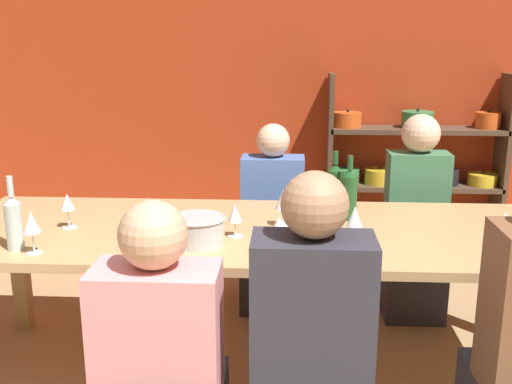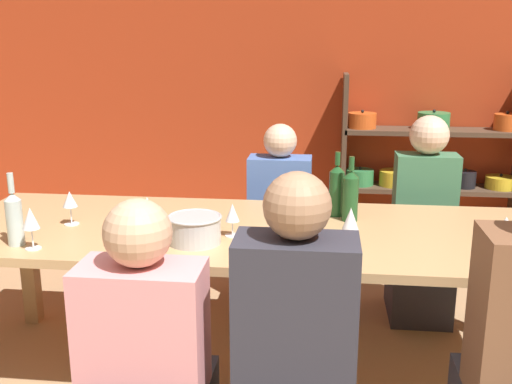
{
  "view_description": "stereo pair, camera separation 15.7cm",
  "coord_description": "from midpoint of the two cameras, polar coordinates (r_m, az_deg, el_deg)",
  "views": [
    {
      "loc": [
        0.21,
        -1.06,
        1.62
      ],
      "look_at": [
        0.05,
        1.69,
        0.91
      ],
      "focal_mm": 42.0,
      "sensor_mm": 36.0,
      "label": 1
    },
    {
      "loc": [
        0.36,
        -1.05,
        1.62
      ],
      "look_at": [
        0.05,
        1.69,
        0.91
      ],
      "focal_mm": 42.0,
      "sensor_mm": 36.0,
      "label": 2
    }
  ],
  "objects": [
    {
      "name": "wall_back_red",
      "position": [
        4.9,
        3.26,
        11.33
      ],
      "size": [
        8.8,
        0.06,
        2.7
      ],
      "color": "#B23819",
      "rests_on": "ground_plane"
    },
    {
      "name": "shelf_unit",
      "position": [
        4.9,
        16.88,
        0.94
      ],
      "size": [
        1.38,
        0.3,
        1.35
      ],
      "color": "#4C3828",
      "rests_on": "ground_plane"
    },
    {
      "name": "dining_table",
      "position": [
        2.82,
        1.37,
        -4.89
      ],
      "size": [
        2.87,
        1.0,
        0.76
      ],
      "color": "tan",
      "rests_on": "ground_plane"
    },
    {
      "name": "mixing_bowl",
      "position": [
        2.59,
        -4.13,
        -3.49
      ],
      "size": [
        0.24,
        0.24,
        0.12
      ],
      "color": "#B7BABC",
      "rests_on": "dining_table"
    },
    {
      "name": "wine_bottle_green",
      "position": [
        3.0,
        9.17,
        0.22
      ],
      "size": [
        0.07,
        0.07,
        0.32
      ],
      "color": "#1E4C23",
      "rests_on": "dining_table"
    },
    {
      "name": "wine_bottle_dark",
      "position": [
        2.93,
        10.5,
        -0.28
      ],
      "size": [
        0.08,
        0.08,
        0.32
      ],
      "color": "#1E4C23",
      "rests_on": "dining_table"
    },
    {
      "name": "wine_bottle_amber",
      "position": [
        2.72,
        -20.51,
        -2.29
      ],
      "size": [
        0.07,
        0.07,
        0.32
      ],
      "color": "#B2C6C1",
      "rests_on": "dining_table"
    },
    {
      "name": "wine_glass_white_a",
      "position": [
        2.55,
        10.75,
        -2.69
      ],
      "size": [
        0.07,
        0.07,
        0.18
      ],
      "color": "white",
      "rests_on": "dining_table"
    },
    {
      "name": "wine_glass_white_d",
      "position": [
        2.74,
        24.22,
        -3.0
      ],
      "size": [
        0.08,
        0.08,
        0.14
      ],
      "color": "white",
      "rests_on": "dining_table"
    },
    {
      "name": "wine_glass_red_b",
      "position": [
        2.8,
        4.16,
        -0.86
      ],
      "size": [
        0.08,
        0.08,
        0.18
      ],
      "color": "white",
      "rests_on": "dining_table"
    },
    {
      "name": "wine_glass_white_e",
      "position": [
        2.76,
        -8.71,
        -1.39
      ],
      "size": [
        0.07,
        0.07,
        0.16
      ],
      "color": "white",
      "rests_on": "dining_table"
    },
    {
      "name": "wine_glass_white_f",
      "position": [
        2.93,
        -15.85,
        -0.81
      ],
      "size": [
        0.07,
        0.07,
        0.16
      ],
      "color": "white",
      "rests_on": "dining_table"
    },
    {
      "name": "wine_glass_red_c",
      "position": [
        2.51,
        3.51,
        -3.34
      ],
      "size": [
        0.08,
        0.08,
        0.14
      ],
      "color": "white",
      "rests_on": "dining_table"
    },
    {
      "name": "wine_glass_white_g",
      "position": [
        2.66,
        -0.58,
        -2.14
      ],
      "size": [
        0.07,
        0.07,
        0.15
      ],
      "color": "white",
      "rests_on": "dining_table"
    },
    {
      "name": "wine_glass_red_d",
      "position": [
        2.64,
        -19.09,
        -2.54
      ],
      "size": [
        0.07,
        0.07,
        0.18
      ],
      "color": "white",
      "rests_on": "dining_table"
    },
    {
      "name": "person_far_a",
      "position": [
        3.7,
        3.44,
        -4.54
      ],
      "size": [
        0.37,
        0.47,
        1.13
      ],
      "rotation": [
        0.0,
        0.0,
        3.14
      ],
      "color": "#2D2D38",
      "rests_on": "ground_plane"
    },
    {
      "name": "person_far_b",
      "position": [
        3.66,
        16.68,
        -4.62
      ],
      "size": [
        0.35,
        0.44,
        1.2
      ],
      "rotation": [
        0.0,
        0.0,
        3.14
      ],
      "color": "#2D2D38",
      "rests_on": "ground_plane"
    }
  ]
}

